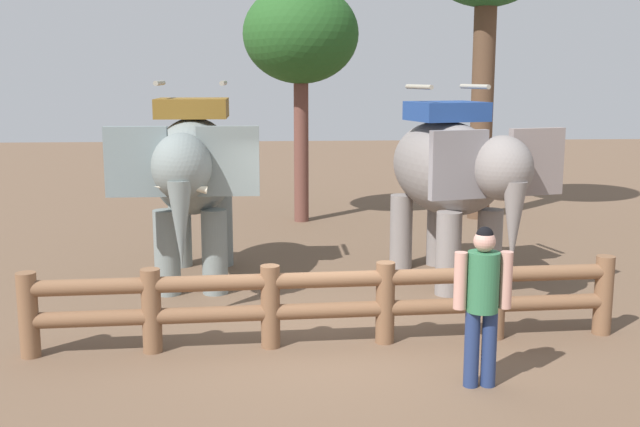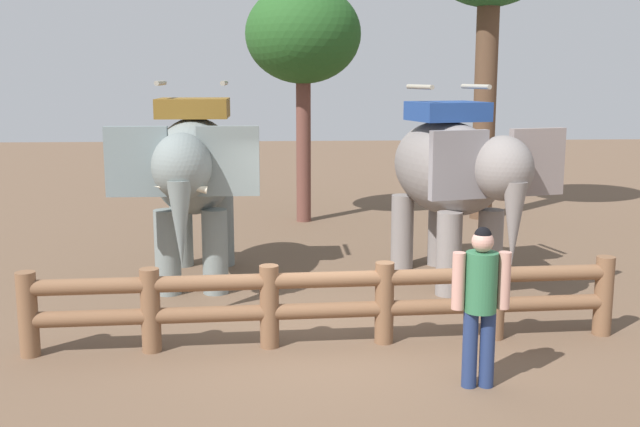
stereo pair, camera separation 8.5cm
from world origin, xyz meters
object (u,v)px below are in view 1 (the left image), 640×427
object	(u,v)px
log_fence	(328,299)
tourist_woman_in_black	(482,295)
elephant_center	(452,173)
elephant_near_left	(193,171)
tree_far_left	(301,37)

from	to	relation	value
log_fence	tourist_woman_in_black	bearing A→B (deg)	-42.27
log_fence	elephant_center	size ratio (longest dim) A/B	1.95
elephant_near_left	elephant_center	distance (m)	4.17
elephant_center	tourist_woman_in_black	world-z (taller)	elephant_center
elephant_center	tree_far_left	xyz separation A→B (m)	(-2.20, 5.49, 2.39)
elephant_center	tree_far_left	size ratio (longest dim) A/B	0.72
log_fence	tree_far_left	distance (m)	9.07
log_fence	elephant_near_left	bearing A→B (deg)	122.43
elephant_center	tourist_woman_in_black	xyz separation A→B (m)	(-0.65, -4.24, -0.77)
elephant_center	log_fence	bearing A→B (deg)	-127.97
elephant_near_left	tree_far_left	distance (m)	6.08
log_fence	elephant_center	bearing A→B (deg)	52.03
elephant_near_left	elephant_center	bearing A→B (deg)	-3.38
elephant_center	tree_far_left	bearing A→B (deg)	111.82
tourist_woman_in_black	elephant_near_left	bearing A→B (deg)	128.02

